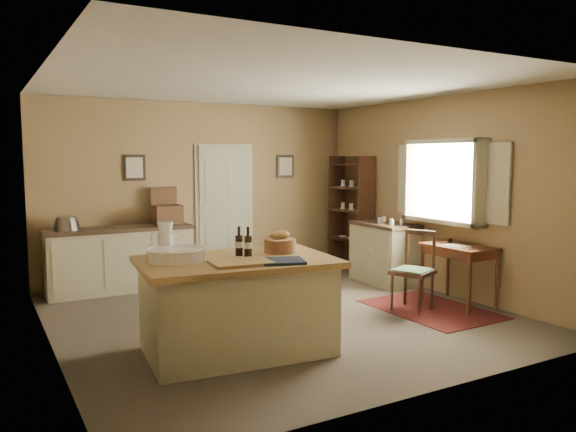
% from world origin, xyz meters
% --- Properties ---
extents(ground, '(5.00, 5.00, 0.00)m').
position_xyz_m(ground, '(0.00, 0.00, 0.00)').
color(ground, '#62584B').
rests_on(ground, ground).
extents(wall_back, '(5.00, 0.10, 2.70)m').
position_xyz_m(wall_back, '(0.00, 2.50, 1.35)').
color(wall_back, olive).
rests_on(wall_back, ground).
extents(wall_front, '(5.00, 0.10, 2.70)m').
position_xyz_m(wall_front, '(0.00, -2.50, 1.35)').
color(wall_front, olive).
rests_on(wall_front, ground).
extents(wall_left, '(0.10, 5.00, 2.70)m').
position_xyz_m(wall_left, '(-2.50, 0.00, 1.35)').
color(wall_left, olive).
rests_on(wall_left, ground).
extents(wall_right, '(0.10, 5.00, 2.70)m').
position_xyz_m(wall_right, '(2.50, 0.00, 1.35)').
color(wall_right, olive).
rests_on(wall_right, ground).
extents(ceiling, '(5.00, 5.00, 0.00)m').
position_xyz_m(ceiling, '(0.00, 0.00, 2.70)').
color(ceiling, silver).
rests_on(ceiling, wall_back).
extents(door, '(0.97, 0.06, 2.11)m').
position_xyz_m(door, '(0.35, 2.47, 1.05)').
color(door, '#A6A78C').
rests_on(door, ground).
extents(framed_prints, '(2.82, 0.02, 0.38)m').
position_xyz_m(framed_prints, '(0.20, 2.48, 1.72)').
color(framed_prints, black).
rests_on(framed_prints, ground).
extents(window, '(0.25, 1.99, 1.12)m').
position_xyz_m(window, '(2.42, -0.20, 1.55)').
color(window, '#BBB693').
rests_on(window, ground).
extents(work_island, '(1.93, 1.37, 1.20)m').
position_xyz_m(work_island, '(-0.96, -0.86, 0.48)').
color(work_island, '#BBB693').
rests_on(work_island, ground).
extents(sideboard, '(2.00, 0.57, 1.18)m').
position_xyz_m(sideboard, '(-1.34, 2.20, 0.48)').
color(sideboard, '#BBB693').
rests_on(sideboard, ground).
extents(rug, '(1.13, 1.62, 0.01)m').
position_xyz_m(rug, '(1.75, -0.67, 0.00)').
color(rug, '#480F0E').
rests_on(rug, ground).
extents(writing_desk, '(0.54, 0.89, 0.82)m').
position_xyz_m(writing_desk, '(2.20, -0.67, 0.67)').
color(writing_desk, '#3B1D0E').
rests_on(writing_desk, ground).
extents(desk_chair, '(0.58, 0.58, 0.95)m').
position_xyz_m(desk_chair, '(1.52, -0.58, 0.48)').
color(desk_chair, black).
rests_on(desk_chair, ground).
extents(right_cabinet, '(0.58, 1.05, 0.99)m').
position_xyz_m(right_cabinet, '(2.20, 0.79, 0.46)').
color(right_cabinet, '#BBB693').
rests_on(right_cabinet, ground).
extents(shelving_unit, '(0.32, 0.85, 1.89)m').
position_xyz_m(shelving_unit, '(2.35, 1.80, 0.94)').
color(shelving_unit, black).
rests_on(shelving_unit, ground).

